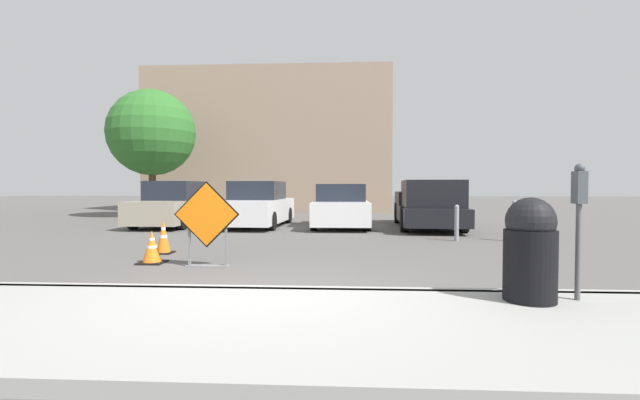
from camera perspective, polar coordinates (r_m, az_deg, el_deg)
The scene contains 16 objects.
ground_plane at distance 15.43m, azimuth -0.65°, elevation -3.46°, with size 96.00×96.00×0.00m, color #565451.
sidewalk_strip at distance 4.35m, azimuth -11.02°, elevation -16.24°, with size 23.57×2.65×0.14m.
curb_lip at distance 5.59m, azimuth -7.62°, elevation -12.13°, with size 23.57×0.20×0.14m.
road_closed_sign at distance 7.75m, azimuth -14.87°, elevation -2.73°, with size 1.16×0.20×1.51m.
traffic_cone_nearest at distance 8.51m, azimuth -21.50°, elevation -5.91°, with size 0.45×0.45×0.60m.
traffic_cone_second at distance 9.65m, azimuth -20.16°, elevation -4.63°, with size 0.38×0.38×0.72m.
parked_car_nearest at distance 16.18m, azimuth -18.81°, elevation -0.74°, with size 1.96×4.23×1.61m.
parked_car_second at distance 15.39m, azimuth -8.36°, elevation -0.78°, with size 2.14×4.54×1.60m.
parked_car_third at distance 14.96m, azimuth 2.80°, elevation -0.99°, with size 1.93×4.08×1.50m.
pickup_truck at distance 14.91m, azimuth 14.23°, elevation -0.87°, with size 2.29×5.65×1.62m.
trash_bin at distance 5.33m, azimuth 26.22°, elevation -5.85°, with size 0.56×0.56×1.16m.
bollard_nearest at distance 11.65m, azimuth 17.76°, elevation -2.79°, with size 0.12×0.12×0.95m.
bollard_second at distance 12.09m, azimuth 24.49°, elevation -2.41°, with size 0.12×0.12×1.07m.
parking_meter at distance 5.58m, azimuth 31.26°, elevation -0.89°, with size 0.11×0.15×1.53m.
building_facade_backdrop at distance 25.97m, azimuth -6.45°, elevation 7.54°, with size 13.81×5.00×8.03m.
street_tree_behind_lot at distance 21.40m, azimuth -21.52°, elevation 8.32°, with size 3.94×3.94×5.87m.
Camera 1 is at (1.02, -5.33, 1.42)m, focal length 24.00 mm.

